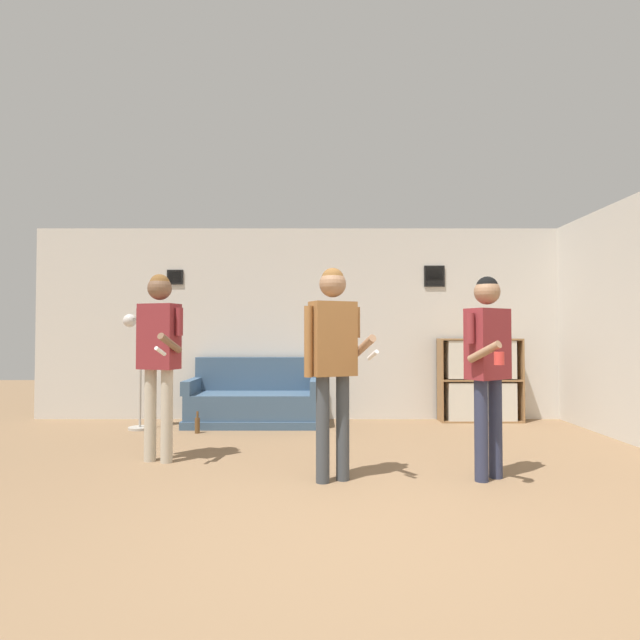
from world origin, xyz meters
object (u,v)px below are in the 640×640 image
bookshelf (481,380)px  person_watcher_holding_cup (489,354)px  floor_lamp (142,341)px  couch (255,402)px  person_player_foreground_center (334,348)px  person_player_foreground_left (160,345)px  bottle_on_floor (198,425)px

bookshelf → person_watcher_holding_cup: person_watcher_holding_cup is taller
floor_lamp → person_watcher_holding_cup: person_watcher_holding_cup is taller
couch → bookshelf: bookshelf is taller
person_player_foreground_center → person_watcher_holding_cup: person_player_foreground_center is taller
person_watcher_holding_cup → bookshelf: bearing=73.6°
couch → bookshelf: 3.09m
bookshelf → person_player_foreground_left: size_ratio=0.64×
floor_lamp → person_player_foreground_left: bearing=-64.9°
bookshelf → floor_lamp: 4.53m
person_player_foreground_left → bottle_on_floor: (0.04, 1.35, -1.00)m
bottle_on_floor → person_watcher_holding_cup: bearing=-33.6°
couch → bookshelf: size_ratio=1.54×
bookshelf → person_player_foreground_left: (-3.72, -2.15, 0.53)m
floor_lamp → person_watcher_holding_cup: bearing=-30.6°
bookshelf → person_player_foreground_center: bearing=-127.1°
bookshelf → couch: bearing=-176.3°
bookshelf → floor_lamp: floor_lamp is taller
couch → person_player_foreground_center: bearing=-69.1°
bookshelf → person_watcher_holding_cup: (-0.80, -2.72, 0.47)m
person_player_foreground_left → person_watcher_holding_cup: size_ratio=1.05×
couch → person_player_foreground_left: person_player_foreground_left is taller
person_player_foreground_center → bottle_on_floor: size_ratio=6.63×
person_player_foreground_left → person_player_foreground_center: (1.63, -0.62, -0.02)m
bottle_on_floor → person_player_foreground_left: bearing=-91.6°
floor_lamp → person_player_foreground_center: 3.24m
bookshelf → floor_lamp: size_ratio=0.73×
floor_lamp → person_watcher_holding_cup: 4.25m
person_player_foreground_center → bottle_on_floor: bearing=129.0°
bookshelf → bottle_on_floor: size_ratio=4.31×
person_player_foreground_center → bottle_on_floor: (-1.59, 1.96, -0.98)m
person_player_foreground_center → person_watcher_holding_cup: 1.29m
person_player_foreground_left → bookshelf: bearing=30.0°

